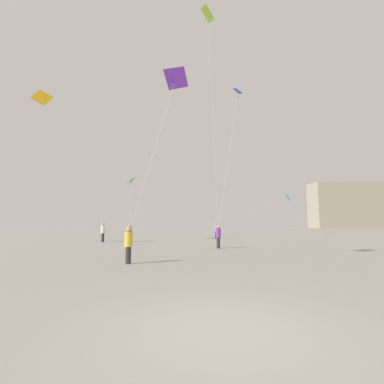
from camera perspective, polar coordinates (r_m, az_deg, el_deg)
name	(u,v)px	position (r m, az deg, el deg)	size (l,w,h in m)	color
ground_plane	(223,331)	(5.46, 6.14, -25.47)	(300.00, 300.00, 0.00)	gray
person_in_white	(103,231)	(28.81, -17.06, -7.41)	(0.39, 0.39, 1.78)	#2D2D33
person_in_purple	(218,235)	(20.95, 5.17, -8.48)	(0.36, 0.36, 1.64)	#2D2D33
person_in_black	(130,232)	(27.93, -12.13, -7.74)	(0.36, 0.36, 1.64)	#2D2D33
person_in_yellow	(129,243)	(13.45, -12.33, -9.80)	(0.36, 0.36, 1.64)	#2D2D33
person_in_grey	(216,230)	(34.32, 4.77, -7.43)	(0.38, 0.38, 1.73)	#2D2D33
kite_emerald_delta	(131,180)	(30.37, -11.79, 2.23)	(1.06, 2.92, 5.15)	green
kite_cyan_delta	(287,198)	(44.24, 18.14, -1.14)	(11.77, 8.31, 4.56)	#1EB2C6
kite_amber_delta	(43,101)	(28.59, -27.13, 15.66)	(5.12, 4.27, 11.39)	yellow
kite_lime_delta	(208,19)	(22.91, 3.23, 30.74)	(1.35, 3.29, 14.90)	#8CD12D
kite_cobalt_delta	(237,95)	(29.73, 8.90, 18.24)	(3.32, 6.57, 13.54)	blue
kite_violet_delta	(175,81)	(14.50, -3.35, 20.99)	(2.74, 1.50, 7.55)	purple
building_left_hall	(346,206)	(108.52, 27.97, -2.37)	(22.42, 8.73, 14.67)	#A39984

